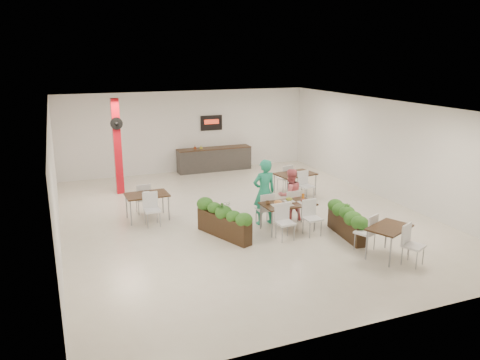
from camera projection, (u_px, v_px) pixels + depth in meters
name	position (u px, v px, depth m)	size (l,w,h in m)	color
ground	(244.00, 217.00, 13.60)	(12.00, 12.00, 0.00)	beige
room_shell	(244.00, 149.00, 13.08)	(10.10, 12.10, 3.22)	white
red_column	(117.00, 146.00, 15.51)	(0.40, 0.41, 3.20)	red
service_counter	(214.00, 159.00, 18.91)	(3.00, 0.64, 2.20)	#322F2C
main_table	(288.00, 207.00, 12.46)	(1.42, 1.65, 0.92)	black
diner_man	(264.00, 192.00, 12.83)	(0.67, 0.44, 1.84)	#249D75
diner_woman	(290.00, 195.00, 13.16)	(0.73, 0.57, 1.50)	#F66D77
planter_left	(224.00, 218.00, 11.99)	(0.96, 1.79, 0.99)	black
planter_right	(347.00, 219.00, 12.03)	(0.54, 1.70, 0.88)	black
side_table_a	(147.00, 198.00, 13.26)	(1.21, 1.63, 0.92)	black
side_table_b	(295.00, 177.00, 15.56)	(1.40, 1.67, 0.92)	black
side_table_c	(389.00, 232.00, 10.77)	(1.25, 1.65, 0.92)	black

